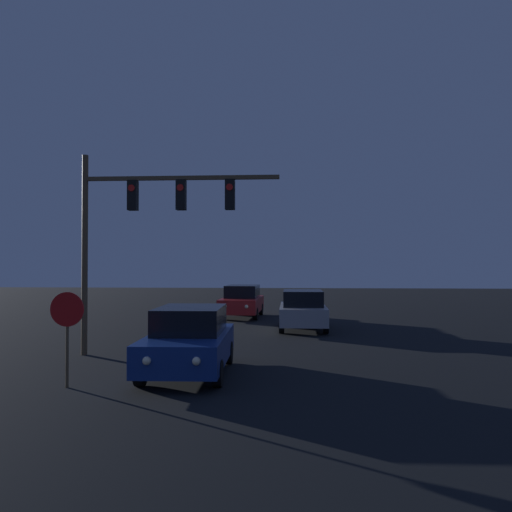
% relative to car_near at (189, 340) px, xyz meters
% --- Properties ---
extents(car_near, '(2.01, 4.34, 1.64)m').
position_rel_car_near_xyz_m(car_near, '(0.00, 0.00, 0.00)').
color(car_near, navy).
rests_on(car_near, ground_plane).
extents(car_mid, '(1.96, 4.31, 1.64)m').
position_rel_car_near_xyz_m(car_mid, '(3.10, 8.62, 0.00)').
color(car_mid, '#99999E').
rests_on(car_mid, ground_plane).
extents(car_far, '(2.09, 4.37, 1.64)m').
position_rel_car_near_xyz_m(car_far, '(0.12, 13.45, 0.00)').
color(car_far, '#B21E1E').
rests_on(car_far, ground_plane).
extents(traffic_signal_mast, '(5.96, 0.30, 6.02)m').
position_rel_car_near_xyz_m(traffic_signal_mast, '(-1.88, 2.33, 3.35)').
color(traffic_signal_mast, brown).
rests_on(traffic_signal_mast, ground_plane).
extents(stop_sign, '(0.76, 0.07, 2.10)m').
position_rel_car_near_xyz_m(stop_sign, '(-2.41, -1.61, 0.64)').
color(stop_sign, brown).
rests_on(stop_sign, ground_plane).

